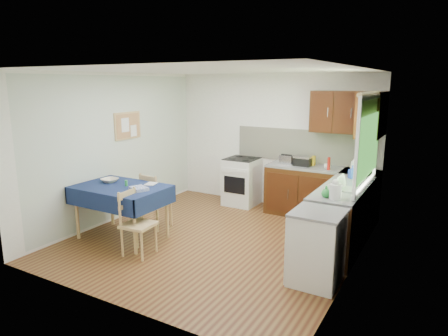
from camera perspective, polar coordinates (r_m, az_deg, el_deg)
The scene contains 33 objects.
floor at distance 6.16m, azimuth -1.08°, elevation -10.17°, with size 4.20×4.20×0.00m, color #4F2715.
ceiling at distance 5.70m, azimuth -1.19°, elevation 13.78°, with size 4.00×4.20×0.02m, color white.
wall_back at distance 7.65m, azimuth 6.98°, elevation 3.89°, with size 4.00×0.02×2.50m, color white.
wall_front at distance 4.18m, azimuth -16.09°, elevation -3.41°, with size 4.00×0.02×2.50m, color white.
wall_left at distance 7.02m, azimuth -15.30°, elevation 2.81°, with size 0.02×4.20×2.50m, color silver.
wall_right at distance 5.09m, azimuth 18.58°, elevation -0.84°, with size 0.02×4.20×2.50m, color white.
base_cabinets at distance 6.62m, azimuth 14.83°, elevation -5.02°, with size 1.90×2.30×0.86m.
worktop_back at distance 7.09m, azimuth 13.79°, elevation -0.06°, with size 1.90×0.60×0.04m, color slate.
worktop_right at distance 5.85m, azimuth 16.74°, elevation -2.80°, with size 0.60×1.70×0.04m, color slate.
worktop_corner at distance 6.95m, azimuth 18.93°, elevation -0.62°, with size 0.60×0.60×0.04m, color slate.
splashback at distance 7.42m, azimuth 11.56°, elevation 3.08°, with size 2.70×0.02×0.60m, color #EBE5C7.
upper_cabinets at distance 6.85m, azimuth 18.04°, elevation 7.48°, with size 1.20×0.85×0.70m.
stove at distance 7.74m, azimuth 2.55°, elevation -1.91°, with size 0.60×0.61×0.92m.
window at distance 5.71m, azimuth 19.98°, elevation 4.51°, with size 0.04×1.48×1.26m.
fridge at distance 4.89m, azimuth 13.11°, elevation -11.01°, with size 0.58×0.60×0.89m.
corkboard at distance 7.17m, azimuth -13.59°, elevation 5.90°, with size 0.04×0.62×0.47m.
dining_table at distance 6.19m, azimuth -14.50°, elevation -3.45°, with size 1.35×0.92×0.82m.
chair_far at distance 6.57m, azimuth -9.92°, elevation -4.43°, with size 0.43×0.43×0.92m.
chair_near at distance 5.63m, azimuth -12.52°, elevation -7.39°, with size 0.43×0.43×0.91m.
toaster at distance 7.23m, azimuth 8.91°, elevation 1.20°, with size 0.23×0.14×0.18m.
sandwich_press at distance 7.16m, azimuth 11.21°, elevation 1.01°, with size 0.29×0.25×0.17m.
sauce_bottle at distance 6.88m, azimuth 14.74°, elevation 0.60°, with size 0.05×0.05×0.21m, color #AF160E.
yellow_packet at distance 7.22m, azimuth 12.38°, elevation 1.06°, with size 0.13×0.08×0.17m, color gold.
dish_rack at distance 5.71m, azimuth 16.35°, elevation -2.71°, with size 0.41×0.31×0.19m.
kettle at distance 5.20m, azimuth 15.65°, elevation -3.05°, with size 0.15×0.15×0.26m.
cup at distance 6.96m, azimuth 14.54°, elevation 0.21°, with size 0.11×0.11×0.09m, color silver.
soap_bottle_a at distance 6.49m, azimuth 18.15°, elevation 0.25°, with size 0.13×0.13×0.33m, color silver.
soap_bottle_b at distance 6.38m, azimuth 17.86°, elevation -0.53°, with size 0.09×0.09×0.20m, color blue.
soap_bottle_c at distance 5.25m, azimuth 14.39°, elevation -3.27°, with size 0.12×0.12×0.15m, color green.
plate_bowl at distance 6.43m, azimuth -16.01°, elevation -1.70°, with size 0.25×0.25×0.06m, color beige.
book at distance 6.18m, azimuth -11.01°, elevation -2.20°, with size 0.15×0.21×0.02m, color white.
spice_jar at distance 6.13m, azimuth -13.80°, elevation -2.12°, with size 0.04×0.04×0.09m, color green.
tea_towel at distance 5.86m, azimuth -12.06°, elevation -2.90°, with size 0.25×0.20×0.05m, color navy.
Camera 1 is at (2.93, -4.88, 2.34)m, focal length 32.00 mm.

